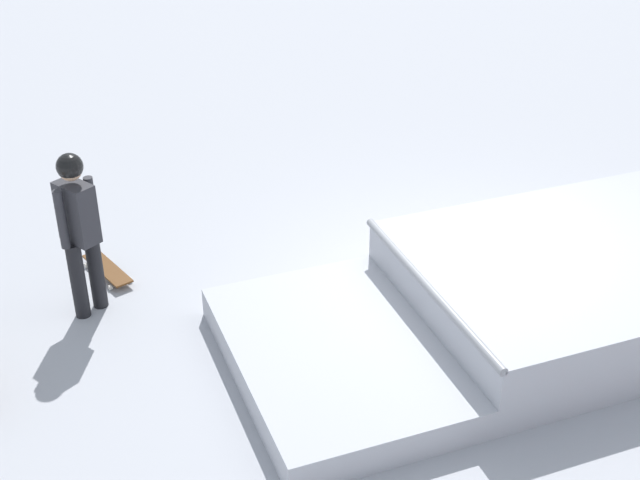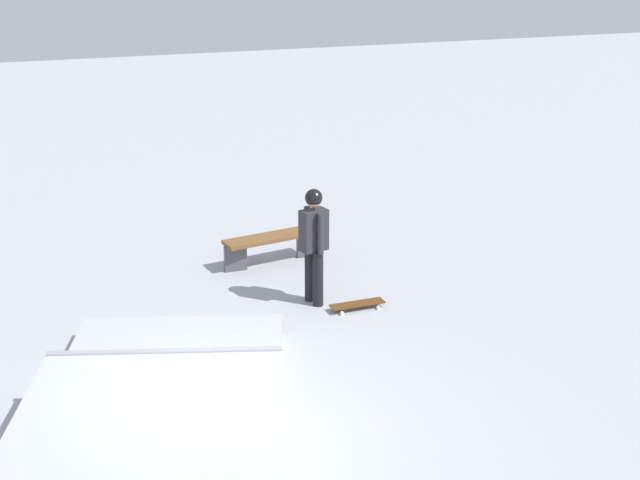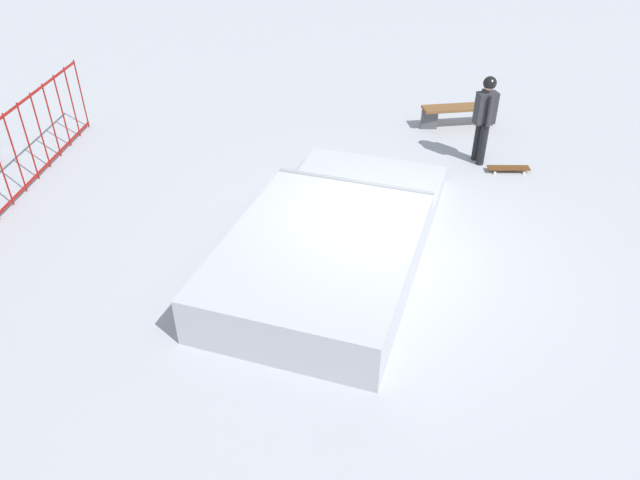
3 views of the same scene
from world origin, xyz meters
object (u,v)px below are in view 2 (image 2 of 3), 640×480
object	(u,v)px
skate_ramp	(151,450)
skateboard	(357,304)
skater	(314,238)
park_bench	(272,243)

from	to	relation	value
skate_ramp	skateboard	distance (m)	4.57
skate_ramp	skater	bearing A→B (deg)	-23.15
skater	park_bench	bearing A→B (deg)	80.38
skate_ramp	park_bench	bearing A→B (deg)	-11.40
park_bench	skate_ramp	bearing A→B (deg)	151.27
skater	park_bench	distance (m)	1.83
skateboard	skate_ramp	bearing A→B (deg)	-139.38
skater	skateboard	size ratio (longest dim) A/B	2.15
skateboard	park_bench	xyz separation A→B (m)	(2.13, 0.62, 0.28)
skate_ramp	skateboard	world-z (taller)	skate_ramp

